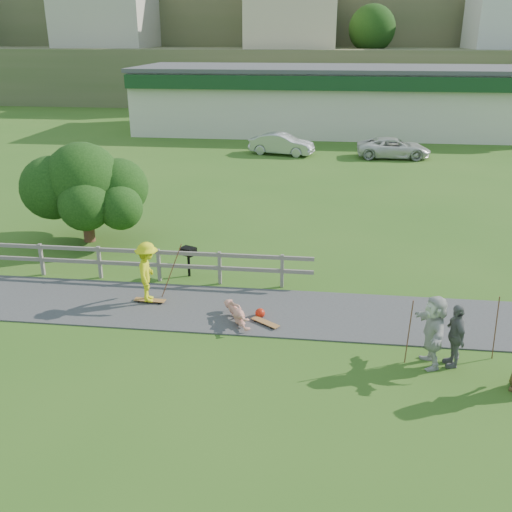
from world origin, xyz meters
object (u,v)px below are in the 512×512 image
Objects in this scene: spectator_d at (433,331)px; car_silver at (282,144)px; bbq at (189,262)px; spectator_b at (455,335)px; skater_fallen at (237,313)px; car_white at (394,148)px; skater_rider at (148,275)px; tree at (85,196)px.

spectator_d is 26.04m from car_silver.
car_silver is 4.21× the size of bbq.
spectator_d reaches higher than spectator_b.
car_white reaches higher than skater_fallen.
spectator_b is at bearing 176.53° from car_white.
skater_rider is at bearing 156.57° from car_white.
skater_fallen is at bearing -113.89° from spectator_b.
tree is at bearing 142.01° from car_white.
car_silver is at bearing -16.32° from skater_rider.
tree reaches higher than skater_fallen.
car_white is at bearing 46.73° from skater_fallen.
car_silver reaches higher than skater_fallen.
skater_fallen is 0.32× the size of car_white.
car_silver is at bearing -172.84° from spectator_d.
skater_rider is 0.40× the size of tree.
skater_fallen is at bearing -113.12° from spectator_d.
car_silver is 20.84m from bbq.
bbq is (4.64, -2.89, -1.30)m from tree.
tree is at bearing -129.65° from spectator_b.
spectator_b is 25.19m from car_white.
car_silver is 0.93× the size of tree.
bbq is (0.70, 2.16, -0.41)m from skater_rider.
spectator_d is at bearing 175.33° from car_white.
skater_fallen is 0.83× the size of spectator_d.
tree is (-13.29, -17.72, 1.16)m from car_white.
skater_fallen is 9.09m from tree.
bbq is at bearing -129.28° from spectator_b.
tree reaches higher than car_white.
car_silver is at bearing 71.43° from tree.
spectator_b is (5.52, -1.53, 0.53)m from skater_fallen.
skater_rider is 24.61m from car_white.
skater_rider is at bearing 134.99° from skater_fallen.
spectator_b is 0.55m from spectator_d.
bbq is at bearing -31.88° from tree.
bbq is (-8.65, -20.61, -0.14)m from car_white.
spectator_d is 13.94m from tree.
spectator_b reaches higher than bbq.
car_silver is (-0.72, 23.82, 0.42)m from skater_fallen.
spectator_d is 0.43× the size of car_silver.
skater_rider is at bearing -51.98° from tree.
car_white reaches higher than bbq.
car_white is (1.57, 25.21, -0.27)m from spectator_d.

